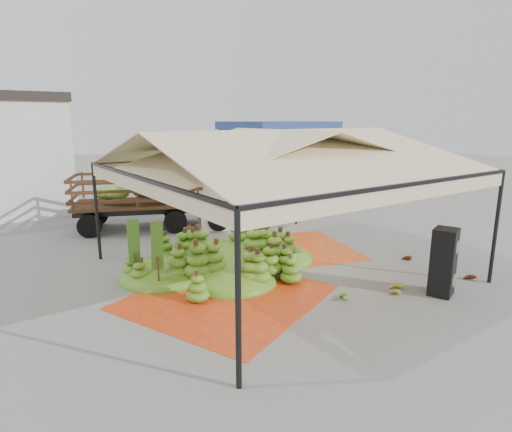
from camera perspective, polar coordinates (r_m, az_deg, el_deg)
ground at (r=12.56m, az=3.21°, el=-7.17°), size 90.00×90.00×0.00m
canopy_tent at (r=11.84m, az=3.41°, el=8.01°), size 8.10×8.10×4.00m
building_tan at (r=28.28m, az=2.90°, el=8.37°), size 6.30×5.30×4.10m
tarp_left at (r=10.74m, az=-3.94°, el=-10.72°), size 5.53×5.42×0.01m
tarp_right at (r=14.54m, az=5.34°, el=-4.35°), size 4.44×4.56×0.01m
banana_heap at (r=12.46m, az=-3.91°, el=-4.19°), size 6.88×6.01×1.30m
hand_yellow_a at (r=11.32m, az=17.93°, el=-9.60°), size 0.44×0.38×0.19m
hand_yellow_b at (r=11.67m, az=18.28°, el=-8.85°), size 0.62×0.58×0.22m
hand_red_a at (r=14.06m, az=19.38°, el=-5.25°), size 0.47×0.40×0.20m
hand_red_b at (r=13.07m, az=26.65°, el=-7.31°), size 0.54×0.51×0.19m
hand_green at (r=10.74m, az=11.20°, el=-10.36°), size 0.63×0.59×0.22m
hanging_bunches at (r=14.32m, az=8.33°, el=6.01°), size 4.74×0.24×0.20m
speaker_stack at (r=11.55m, az=23.71°, el=-5.64°), size 0.76×0.71×1.70m
banana_leaves at (r=11.55m, az=-14.32°, el=-9.40°), size 0.96×1.36×3.70m
vendor at (r=17.71m, az=-2.15°, el=2.03°), size 0.83×0.70×1.93m
truck_left at (r=17.42m, az=-11.79°, el=2.97°), size 6.87×4.58×2.24m
truck_right at (r=22.45m, az=3.48°, el=5.96°), size 7.97×4.87×2.59m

